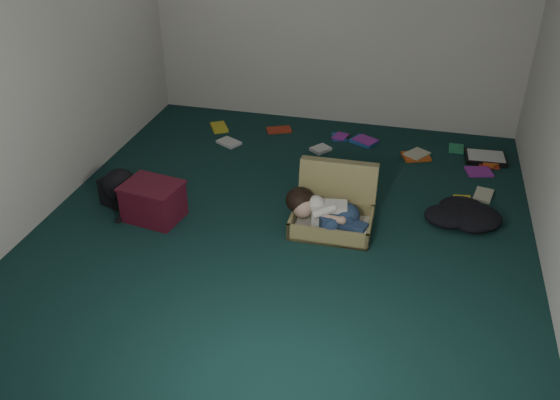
% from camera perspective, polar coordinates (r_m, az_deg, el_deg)
% --- Properties ---
extents(floor, '(4.50, 4.50, 0.00)m').
position_cam_1_polar(floor, '(4.91, 0.43, -2.61)').
color(floor, '#11312E').
rests_on(floor, ground).
extents(wall_back, '(4.50, 0.00, 4.50)m').
position_cam_1_polar(wall_back, '(6.45, 5.48, 18.28)').
color(wall_back, silver).
rests_on(wall_back, ground).
extents(wall_front, '(4.50, 0.00, 4.50)m').
position_cam_1_polar(wall_front, '(2.43, -12.20, -5.83)').
color(wall_front, silver).
rests_on(wall_front, ground).
extents(wall_left, '(0.00, 4.50, 4.50)m').
position_cam_1_polar(wall_left, '(5.15, -22.28, 12.80)').
color(wall_left, silver).
rests_on(wall_left, ground).
extents(suitcase, '(0.66, 0.65, 0.48)m').
position_cam_1_polar(suitcase, '(4.92, 5.24, -0.66)').
color(suitcase, '#988D53').
rests_on(suitcase, floor).
extents(person, '(0.71, 0.34, 0.30)m').
position_cam_1_polar(person, '(4.77, 4.43, -1.20)').
color(person, white).
rests_on(person, suitcase).
extents(maroon_bin, '(0.52, 0.44, 0.32)m').
position_cam_1_polar(maroon_bin, '(5.06, -12.10, -0.12)').
color(maroon_bin, '#541122').
rests_on(maroon_bin, floor).
extents(backpack, '(0.53, 0.48, 0.26)m').
position_cam_1_polar(backpack, '(5.32, -14.93, 0.81)').
color(backpack, black).
rests_on(backpack, floor).
extents(clothing_pile, '(0.51, 0.44, 0.15)m').
position_cam_1_polar(clothing_pile, '(5.19, 17.37, -1.22)').
color(clothing_pile, black).
rests_on(clothing_pile, floor).
extents(paper_tray, '(0.41, 0.31, 0.05)m').
position_cam_1_polar(paper_tray, '(6.28, 19.18, 3.86)').
color(paper_tray, black).
rests_on(paper_tray, floor).
extents(book_scatter, '(3.11, 1.36, 0.02)m').
position_cam_1_polar(book_scatter, '(6.11, 8.93, 4.40)').
color(book_scatter, yellow).
rests_on(book_scatter, floor).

